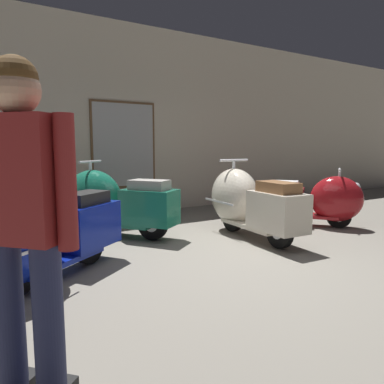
{
  "coord_description": "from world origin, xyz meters",
  "views": [
    {
      "loc": [
        -2.55,
        -3.08,
        1.31
      ],
      "look_at": [
        0.1,
        1.24,
        0.66
      ],
      "focal_mm": 34.15,
      "sensor_mm": 36.0,
      "label": 1
    }
  ],
  "objects_px": {
    "scooter_2": "(246,202)",
    "scooter_3": "(320,200)",
    "scooter_1": "(110,202)",
    "visitor_0": "(22,212)",
    "scooter_0": "(42,235)"
  },
  "relations": [
    {
      "from": "scooter_2",
      "to": "scooter_3",
      "type": "bearing_deg",
      "value": -91.67
    },
    {
      "from": "scooter_1",
      "to": "scooter_2",
      "type": "distance_m",
      "value": 1.98
    },
    {
      "from": "scooter_2",
      "to": "visitor_0",
      "type": "distance_m",
      "value": 3.87
    },
    {
      "from": "scooter_1",
      "to": "scooter_3",
      "type": "height_order",
      "value": "scooter_1"
    },
    {
      "from": "scooter_2",
      "to": "scooter_3",
      "type": "height_order",
      "value": "scooter_2"
    },
    {
      "from": "scooter_0",
      "to": "scooter_3",
      "type": "distance_m",
      "value": 4.28
    },
    {
      "from": "scooter_2",
      "to": "scooter_3",
      "type": "relative_size",
      "value": 1.23
    },
    {
      "from": "scooter_0",
      "to": "scooter_3",
      "type": "xyz_separation_m",
      "value": [
        4.27,
        0.32,
        -0.05
      ]
    },
    {
      "from": "scooter_1",
      "to": "scooter_3",
      "type": "xyz_separation_m",
      "value": [
        3.09,
        -1.21,
        -0.06
      ]
    },
    {
      "from": "scooter_2",
      "to": "scooter_0",
      "type": "bearing_deg",
      "value": 102.57
    },
    {
      "from": "scooter_1",
      "to": "scooter_2",
      "type": "xyz_separation_m",
      "value": [
        1.66,
        -1.09,
        0.01
      ]
    },
    {
      "from": "scooter_1",
      "to": "scooter_3",
      "type": "bearing_deg",
      "value": -147.51
    },
    {
      "from": "visitor_0",
      "to": "scooter_0",
      "type": "bearing_deg",
      "value": 34.96
    },
    {
      "from": "scooter_0",
      "to": "visitor_0",
      "type": "xyz_separation_m",
      "value": [
        -0.34,
        -1.69,
        0.51
      ]
    },
    {
      "from": "scooter_2",
      "to": "scooter_3",
      "type": "distance_m",
      "value": 1.43
    }
  ]
}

